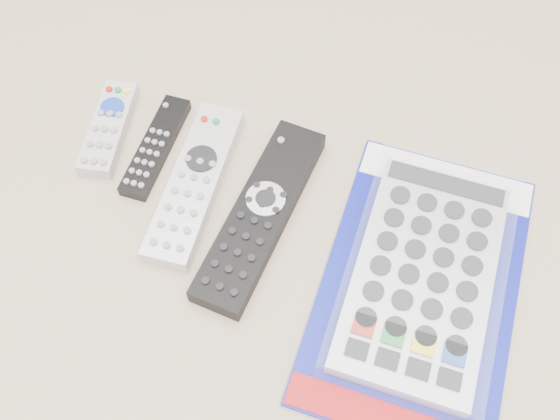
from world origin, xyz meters
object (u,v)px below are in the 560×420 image
(remote_slim_black, at_px, (155,147))
(remote_silver_dvd, at_px, (195,183))
(jumbo_remote_packaged, at_px, (423,275))
(remote_small_grey, at_px, (109,128))
(remote_large_black, at_px, (261,214))

(remote_slim_black, bearing_deg, remote_silver_dvd, -29.10)
(jumbo_remote_packaged, bearing_deg, remote_silver_dvd, 172.98)
(remote_small_grey, distance_m, remote_slim_black, 0.07)
(remote_small_grey, distance_m, jumbo_remote_packaged, 0.44)
(remote_slim_black, distance_m, remote_silver_dvd, 0.08)
(remote_large_black, bearing_deg, remote_slim_black, 166.69)
(remote_large_black, bearing_deg, remote_small_grey, 170.29)
(remote_small_grey, xyz_separation_m, remote_slim_black, (0.07, -0.01, -0.00))
(remote_slim_black, xyz_separation_m, remote_large_black, (0.16, -0.05, 0.00))
(remote_slim_black, xyz_separation_m, jumbo_remote_packaged, (0.36, -0.07, 0.01))
(remote_silver_dvd, height_order, jumbo_remote_packaged, jumbo_remote_packaged)
(remote_small_grey, height_order, remote_large_black, remote_large_black)
(remote_slim_black, bearing_deg, remote_small_grey, 172.80)
(remote_large_black, bearing_deg, remote_silver_dvd, 174.71)
(remote_small_grey, xyz_separation_m, remote_large_black, (0.23, -0.06, 0.00))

